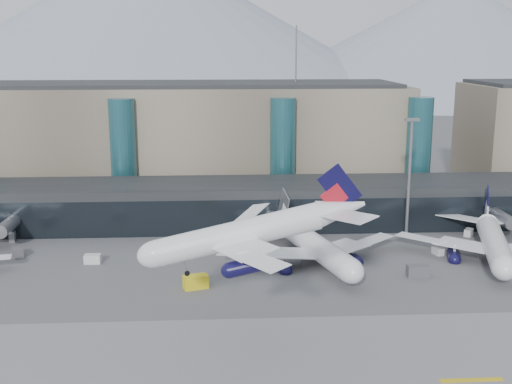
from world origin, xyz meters
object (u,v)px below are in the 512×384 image
veh_h (196,282)px  jet_parked_right (493,232)px  lightmast_mid (410,170)px  veh_c (418,271)px  veh_d (469,232)px  veh_g (438,251)px  hero_jet (260,224)px  veh_f (17,253)px  jet_parked_mid (309,235)px  veh_a (93,259)px

veh_h → jet_parked_right: bearing=-3.5°
lightmast_mid → veh_c: 30.24m
veh_d → veh_g: (-11.00, -12.23, -0.03)m
hero_jet → veh_h: bearing=111.5°
hero_jet → veh_f: 64.09m
lightmast_mid → jet_parked_mid: 30.00m
jet_parked_right → veh_a: bearing=107.1°
jet_parked_right → veh_h: (-57.95, -14.35, -3.65)m
veh_a → veh_d: (78.70, 13.71, -0.11)m
lightmast_mid → veh_d: lightmast_mid is taller
veh_a → veh_c: bearing=-8.3°
jet_parked_mid → veh_d: 39.67m
lightmast_mid → jet_parked_right: 22.17m
veh_g → veh_h: 50.07m
hero_jet → veh_d: hero_jet is taller
veh_c → veh_d: (18.86, 24.56, -0.32)m
jet_parked_mid → veh_g: size_ratio=15.71×
lightmast_mid → veh_a: size_ratio=8.29×
veh_d → veh_h: (-58.58, -27.82, 0.38)m
veh_c → veh_f: bearing=170.0°
veh_a → veh_h: (20.13, -14.11, 0.28)m
jet_parked_right → veh_f: bearing=104.3°
veh_g → veh_d: bearing=124.8°
lightmast_mid → jet_parked_right: size_ratio=0.65×
jet_parked_right → veh_a: jet_parked_right is taller
jet_parked_right → veh_a: (-78.08, -0.24, -3.93)m
lightmast_mid → jet_parked_right: lightmast_mid is taller
jet_parked_right → veh_c: jet_parked_right is taller
jet_parked_mid → veh_f: 57.39m
veh_f → jet_parked_right: bearing=-122.1°
veh_d → veh_g: bearing=173.1°
lightmast_mid → veh_d: 19.14m
veh_a → veh_d: size_ratio=1.16×
jet_parked_mid → veh_f: jet_parked_mid is taller
veh_c → veh_h: size_ratio=0.94×
hero_jet → veh_c: 43.71m
veh_g → veh_a: bearing=-102.0°
jet_parked_right → veh_d: (0.62, 13.47, -4.03)m
lightmast_mid → veh_a: (-65.44, -15.71, -13.55)m
hero_jet → jet_parked_mid: (11.96, 37.86, -13.09)m
veh_f → veh_g: 83.24m
jet_parked_right → veh_d: bearing=14.3°
jet_parked_mid → veh_c: 21.66m
veh_f → veh_h: 40.23m
veh_a → veh_d: veh_a is taller
veh_a → veh_f: 16.15m
veh_a → veh_h: bearing=-33.1°
veh_f → veh_g: (83.19, -3.12, -0.15)m
jet_parked_right → hero_jet: bearing=144.9°
hero_jet → veh_c: size_ratio=8.19×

